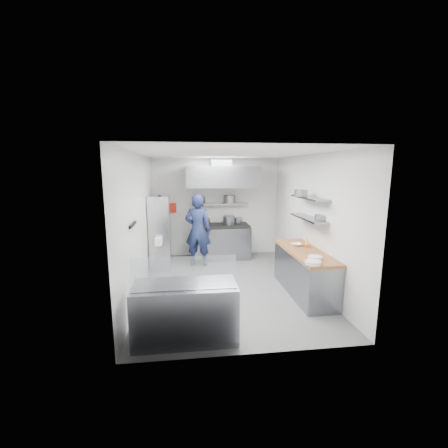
{
  "coord_description": "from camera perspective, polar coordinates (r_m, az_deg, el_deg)",
  "views": [
    {
      "loc": [
        -0.84,
        -6.13,
        2.48
      ],
      "look_at": [
        0.0,
        0.6,
        1.25
      ],
      "focal_mm": 24.0,
      "sensor_mm": 36.0,
      "label": 1
    }
  ],
  "objects": [
    {
      "name": "shelf_pot_c",
      "position": [
        6.13,
        17.95,
        1.24
      ],
      "size": [
        0.24,
        0.24,
        0.1
      ],
      "primitive_type": "cylinder",
      "color": "slate",
      "rests_on": "wall_shelf_lower"
    },
    {
      "name": "ceiling",
      "position": [
        6.19,
        0.71,
        13.24
      ],
      "size": [
        5.0,
        5.0,
        0.0
      ],
      "primitive_type": "plane",
      "rotation": [
        3.14,
        0.0,
        0.0
      ],
      "color": "silver",
      "rests_on": "wall_back"
    },
    {
      "name": "shelf_pot_b",
      "position": [
        8.59,
        1.06,
        4.74
      ],
      "size": [
        0.33,
        0.33,
        0.22
      ],
      "primitive_type": "cylinder",
      "color": "slate",
      "rests_on": "over_range_shelf"
    },
    {
      "name": "floor",
      "position": [
        6.67,
        0.65,
        -11.56
      ],
      "size": [
        5.0,
        5.0,
        0.0
      ],
      "primitive_type": "plane",
      "color": "#58585A",
      "rests_on": "ground"
    },
    {
      "name": "shelf_pot_a",
      "position": [
        8.63,
        -4.43,
        4.6
      ],
      "size": [
        0.25,
        0.25,
        0.18
      ],
      "primitive_type": "cylinder",
      "color": "slate",
      "rests_on": "over_range_shelf"
    },
    {
      "name": "squeeze_bottle",
      "position": [
        6.45,
        15.5,
        -3.46
      ],
      "size": [
        0.06,
        0.06,
        0.18
      ],
      "primitive_type": "cylinder",
      "color": "yellow",
      "rests_on": "prep_counter_top"
    },
    {
      "name": "over_range_shelf",
      "position": [
        8.58,
        -0.78,
        3.85
      ],
      "size": [
        1.6,
        0.3,
        0.04
      ],
      "primitive_type": "cube",
      "color": "gray",
      "rests_on": "wall_back"
    },
    {
      "name": "wall_shelf_lower",
      "position": [
        6.41,
        15.74,
        1.1
      ],
      "size": [
        0.3,
        1.3,
        0.04
      ],
      "primitive_type": "cube",
      "color": "gray",
      "rests_on": "wall_right"
    },
    {
      "name": "cooktop",
      "position": [
        8.43,
        -0.59,
        -0.32
      ],
      "size": [
        1.57,
        0.78,
        0.06
      ],
      "primitive_type": "cube",
      "color": "black",
      "rests_on": "gas_range"
    },
    {
      "name": "mixing_bowl",
      "position": [
        6.51,
        13.62,
        -3.81
      ],
      "size": [
        0.27,
        0.27,
        0.05
      ],
      "primitive_type": "imported",
      "rotation": [
        0.0,
        0.0,
        0.24
      ],
      "color": "white",
      "rests_on": "prep_counter_top"
    },
    {
      "name": "shelf_pot_d",
      "position": [
        6.4,
        14.45,
        5.75
      ],
      "size": [
        0.28,
        0.28,
        0.14
      ],
      "primitive_type": "cylinder",
      "color": "slate",
      "rests_on": "wall_shelf_upper"
    },
    {
      "name": "chef",
      "position": [
        7.77,
        -4.99,
        -1.18
      ],
      "size": [
        0.78,
        0.62,
        1.88
      ],
      "primitive_type": "imported",
      "rotation": [
        0.0,
        0.0,
        2.86
      ],
      "color": "#172247",
      "rests_on": "floor"
    },
    {
      "name": "gas_range",
      "position": [
        8.53,
        -0.58,
        -3.49
      ],
      "size": [
        1.6,
        0.8,
        0.9
      ],
      "primitive_type": "cube",
      "color": "gray",
      "rests_on": "floor"
    },
    {
      "name": "wall_shelf_upper",
      "position": [
        6.36,
        15.93,
        4.83
      ],
      "size": [
        0.3,
        1.3,
        0.04
      ],
      "primitive_type": "cube",
      "color": "gray",
      "rests_on": "wall_right"
    },
    {
      "name": "display_case",
      "position": [
        4.61,
        -7.37,
        -16.27
      ],
      "size": [
        1.5,
        0.7,
        0.85
      ],
      "primitive_type": "cube",
      "color": "gray",
      "rests_on": "floor"
    },
    {
      "name": "rack_jar",
      "position": [
        7.33,
        -12.13,
        4.73
      ],
      "size": [
        0.1,
        0.1,
        0.18
      ],
      "primitive_type": "cylinder",
      "color": "black",
      "rests_on": "wire_rack"
    },
    {
      "name": "stock_pot_left",
      "position": [
        8.35,
        -3.64,
        0.47
      ],
      "size": [
        0.27,
        0.27,
        0.2
      ],
      "primitive_type": "cylinder",
      "color": "slate",
      "rests_on": "cooktop"
    },
    {
      "name": "wall_left",
      "position": [
        6.3,
        -15.77,
        0.01
      ],
      "size": [
        2.8,
        5.0,
        0.02
      ],
      "primitive_type": "cube",
      "rotation": [
        1.57,
        0.0,
        1.57
      ],
      "color": "white",
      "rests_on": "floor"
    },
    {
      "name": "stock_pot_mid",
      "position": [
        8.46,
        0.93,
        0.75
      ],
      "size": [
        0.33,
        0.33,
        0.24
      ],
      "primitive_type": "cylinder",
      "color": "slate",
      "rests_on": "cooktop"
    },
    {
      "name": "rack_bin_b",
      "position": [
        7.58,
        -12.25,
        1.09
      ],
      "size": [
        0.15,
        0.19,
        0.17
      ],
      "primitive_type": "cube",
      "color": "yellow",
      "rests_on": "wire_rack"
    },
    {
      "name": "red_firebox",
      "position": [
        8.64,
        -9.79,
        3.09
      ],
      "size": [
        0.22,
        0.1,
        0.26
      ],
      "primitive_type": "cube",
      "color": "red",
      "rests_on": "wall_back"
    },
    {
      "name": "knife_strip",
      "position": [
        5.39,
        -16.99,
        -0.11
      ],
      "size": [
        0.04,
        0.55,
        0.05
      ],
      "primitive_type": "cube",
      "color": "black",
      "rests_on": "wall_left"
    },
    {
      "name": "display_glass",
      "position": [
        4.25,
        -7.57,
        -9.2
      ],
      "size": [
        1.47,
        0.19,
        0.42
      ],
      "primitive_type": "cube",
      "rotation": [
        -0.38,
        0.0,
        0.0
      ],
      "color": "silver",
      "rests_on": "display_case"
    },
    {
      "name": "extractor_hood",
      "position": [
        8.11,
        -0.46,
        9.01
      ],
      "size": [
        1.9,
        1.15,
        0.55
      ],
      "primitive_type": "cube",
      "color": "gray",
      "rests_on": "wall_back"
    },
    {
      "name": "stock_pot_right",
      "position": [
        8.72,
        2.56,
        0.77
      ],
      "size": [
        0.26,
        0.26,
        0.16
      ],
      "primitive_type": "cylinder",
      "color": "slate",
      "rests_on": "cooktop"
    },
    {
      "name": "plate_stack_b",
      "position": [
        5.63,
        16.94,
        -6.17
      ],
      "size": [
        0.24,
        0.24,
        0.06
      ],
      "primitive_type": "cylinder",
      "color": "white",
      "rests_on": "prep_counter_top"
    },
    {
      "name": "wall_back",
      "position": [
        8.74,
        -1.54,
        3.18
      ],
      "size": [
        3.6,
        2.8,
        0.02
      ],
      "primitive_type": "cube",
      "rotation": [
        1.57,
        0.0,
        0.0
      ],
      "color": "white",
      "rests_on": "floor"
    },
    {
      "name": "rack_bin_a",
      "position": [
        7.29,
        -12.37,
        -3.29
      ],
      "size": [
        0.16,
        0.19,
        0.18
      ],
      "primitive_type": "cube",
      "color": "white",
      "rests_on": "wire_rack"
    },
    {
      "name": "prep_counter_base",
      "position": [
        6.34,
        14.97,
        -9.04
      ],
      "size": [
        0.62,
        2.0,
        0.84
      ],
      "primitive_type": "cube",
      "color": "gray",
      "rests_on": "floor"
    },
    {
      "name": "wall_front",
      "position": [
        3.88,
        5.7,
        -5.95
      ],
      "size": [
        3.6,
        2.8,
        0.02
      ],
      "primitive_type": "cube",
      "rotation": [
        -1.57,
        0.0,
        0.0
      ],
      "color": "white",
      "rests_on": "floor"
    },
    {
      "name": "plate_stack_a",
      "position": [
        5.33,
        16.58,
        -7.07
      ],
      "size": [
        0.27,
        0.27,
        0.06
      ],
      "primitive_type": "cylinder",
      "color": "white",
      "rests_on": "prep_counter_top"
    },
    {
      "name": "wire_rack",
      "position": [
        7.82,
        -12.04,
        -1.42
      ],
      "size": [
        0.5,
        0.9,
        1.85
      ],
      "primitive_type": "cube",
      "color": "silver",
      "rests_on": "floor"
    },
    {
      "name": "hood_duct",
      "position": [
        8.33,
        -0.65,
        11.66
      ],
      "size": [
        0.55,
        0.55,
        0.24
      ],
      "primitive_type": "cube",
      "color": "slate",
      "rests_on": "extractor_hood"
    },
    {
      "name": "copper_pan",
      "position": [
        6.46,
        15.4,
        -3.99
      ],
      "size": [
        0.14,
        0.14,
        0.06
      ],
      "primitive_type": "cylinder",
      "color": "#C97B38",
      "rests_on": "prep_counter_top"
    },
    {
      "name": "prep_counter_top",
      "position": [
        6.21,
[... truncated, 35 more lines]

